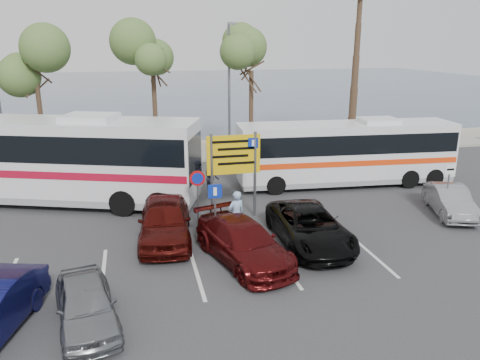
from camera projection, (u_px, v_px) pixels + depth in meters
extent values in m
plane|color=#333336|center=(225.00, 252.00, 16.37)|extent=(120.00, 120.00, 0.00)
cube|color=gray|center=(182.00, 157.00, 29.42)|extent=(44.00, 2.40, 0.15)
cube|color=#A19381|center=(178.00, 147.00, 31.22)|extent=(48.00, 0.80, 0.60)
plane|color=#3A485C|center=(149.00, 89.00, 72.39)|extent=(140.00, 140.00, 0.00)
cylinder|color=#382619|center=(41.00, 121.00, 26.95)|extent=(0.28, 0.28, 5.04)
cylinder|color=#382619|center=(155.00, 112.00, 28.27)|extent=(0.28, 0.28, 5.60)
cylinder|color=#382619|center=(251.00, 113.00, 29.64)|extent=(0.28, 0.28, 5.18)
cylinder|color=#382619|center=(355.00, 72.00, 30.47)|extent=(0.48, 0.48, 10.00)
cylinder|color=slate|center=(229.00, 91.00, 28.54)|extent=(0.16, 0.16, 8.00)
cylinder|color=slate|center=(230.00, 23.00, 26.99)|extent=(0.12, 0.90, 0.12)
cube|color=slate|center=(232.00, 23.00, 26.54)|extent=(0.45, 0.25, 0.12)
cylinder|color=slate|center=(212.00, 178.00, 18.87)|extent=(0.12, 0.12, 3.60)
cylinder|color=slate|center=(255.00, 175.00, 19.26)|extent=(0.12, 0.12, 3.60)
cube|color=#E2B30B|center=(234.00, 155.00, 18.80)|extent=(2.20, 0.06, 1.60)
cube|color=#0C2699|center=(253.00, 143.00, 18.81)|extent=(0.42, 0.01, 0.42)
cylinder|color=slate|center=(198.00, 202.00, 18.17)|extent=(0.07, 0.07, 2.20)
cylinder|color=#B20C0C|center=(197.00, 178.00, 17.87)|extent=(0.60, 0.03, 0.60)
cylinder|color=slate|center=(215.00, 215.00, 16.76)|extent=(0.07, 0.07, 2.20)
cube|color=#0C2699|center=(215.00, 191.00, 16.48)|extent=(0.50, 0.03, 0.50)
cylinder|color=slate|center=(447.00, 190.00, 19.58)|extent=(0.07, 0.07, 2.20)
cube|color=white|center=(450.00, 169.00, 19.31)|extent=(0.50, 0.03, 0.40)
cube|color=silver|center=(51.00, 155.00, 20.78)|extent=(13.23, 7.04, 3.21)
cube|color=black|center=(50.00, 143.00, 20.62)|extent=(13.00, 6.99, 1.14)
cube|color=#A40C25|center=(53.00, 167.00, 20.93)|extent=(13.12, 7.03, 0.33)
cube|color=gray|center=(55.00, 190.00, 21.24)|extent=(13.10, 6.97, 0.60)
cube|color=silver|center=(47.00, 117.00, 20.29)|extent=(2.64, 2.38, 0.26)
cube|color=silver|center=(346.00, 150.00, 23.54)|extent=(11.03, 3.12, 2.68)
cube|color=black|center=(346.00, 140.00, 23.41)|extent=(10.81, 3.14, 0.95)
cube|color=#EB3B0D|center=(345.00, 158.00, 23.66)|extent=(10.92, 3.14, 0.27)
cube|color=gray|center=(344.00, 175.00, 23.92)|extent=(10.92, 3.08, 0.50)
cube|color=silver|center=(347.00, 121.00, 23.13)|extent=(1.92, 1.58, 0.22)
imported|color=slate|center=(86.00, 304.00, 11.98)|extent=(2.05, 3.78, 1.22)
imported|color=#4B0C0D|center=(243.00, 242.00, 15.50)|extent=(3.07, 4.98, 1.35)
imported|color=#410C09|center=(165.00, 220.00, 17.12)|extent=(2.26, 4.75, 1.57)
imported|color=black|center=(310.00, 227.00, 16.84)|extent=(2.36, 4.90, 1.35)
imported|color=gray|center=(450.00, 201.00, 19.76)|extent=(2.40, 3.94, 1.23)
imported|color=#8FAED1|center=(236.00, 214.00, 17.40)|extent=(0.75, 0.60, 1.80)
imported|color=#2E3445|center=(212.00, 177.00, 22.34)|extent=(0.79, 0.92, 1.66)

